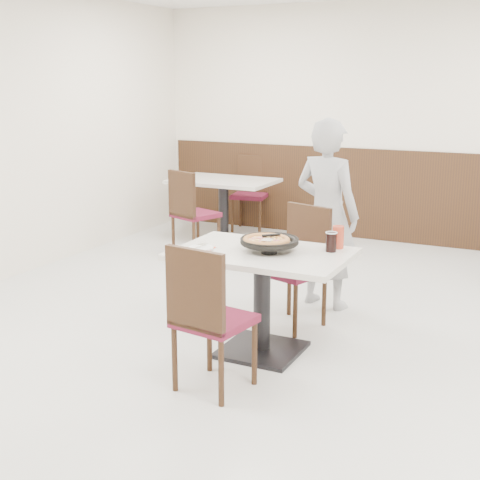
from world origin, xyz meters
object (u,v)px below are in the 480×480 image
at_px(chair_far, 293,268).
at_px(cola_glass, 331,242).
at_px(pizza_pan, 269,245).
at_px(bg_chair_left_far, 250,194).
at_px(pizza, 266,243).
at_px(main_table, 262,302).
at_px(chair_near, 215,317).
at_px(bg_table_left, 224,210).
at_px(red_cup, 338,237).
at_px(bg_chair_left_near, 196,212).
at_px(diner_person, 327,214).
at_px(side_plate, 201,248).

bearing_deg(chair_far, cola_glass, 156.11).
bearing_deg(chair_far, pizza_pan, 112.04).
distance_m(pizza_pan, bg_chair_left_far, 3.97).
relative_size(pizza, cola_glass, 2.18).
height_order(main_table, bg_chair_left_far, bg_chair_left_far).
bearing_deg(cola_glass, chair_far, 138.25).
bearing_deg(chair_near, bg_table_left, 125.10).
height_order(pizza_pan, cola_glass, cola_glass).
bearing_deg(pizza_pan, bg_table_left, 122.96).
height_order(red_cup, bg_chair_left_near, bg_chair_left_near).
bearing_deg(bg_chair_left_near, cola_glass, -21.69).
xyz_separation_m(diner_person, bg_chair_left_near, (-1.86, 1.01, -0.33)).
bearing_deg(cola_glass, diner_person, 110.58).
bearing_deg(chair_far, bg_chair_left_far, -41.20).
relative_size(main_table, pizza_pan, 3.74).
bearing_deg(bg_table_left, bg_chair_left_near, -88.95).
distance_m(pizza, bg_chair_left_far, 3.98).
relative_size(chair_far, side_plate, 5.44).
distance_m(chair_far, side_plate, 0.88).
height_order(main_table, cola_glass, cola_glass).
bearing_deg(cola_glass, pizza_pan, -157.25).
relative_size(main_table, chair_far, 1.26).
bearing_deg(main_table, pizza_pan, 42.38).
bearing_deg(bg_table_left, diner_person, -42.29).
xyz_separation_m(cola_glass, bg_chair_left_far, (-2.21, 3.35, -0.34)).
relative_size(main_table, cola_glass, 9.23).
bearing_deg(pizza, main_table, -144.46).
distance_m(pizza, side_plate, 0.46).
distance_m(main_table, chair_near, 0.66).
distance_m(main_table, red_cup, 0.71).
xyz_separation_m(bg_table_left, bg_chair_left_far, (0.03, 0.67, 0.10)).
distance_m(pizza, cola_glass, 0.45).
bearing_deg(side_plate, red_cup, 28.31).
relative_size(bg_table_left, bg_chair_left_far, 1.26).
height_order(chair_far, side_plate, chair_far).
relative_size(chair_near, bg_table_left, 0.79).
distance_m(main_table, pizza, 0.44).
xyz_separation_m(chair_near, bg_chair_left_near, (-1.77, 2.84, 0.00)).
bearing_deg(pizza, bg_chair_left_near, 129.90).
relative_size(pizza, side_plate, 1.62).
height_order(chair_near, red_cup, chair_near).
xyz_separation_m(main_table, pizza, (0.02, 0.02, 0.44)).
bearing_deg(diner_person, red_cup, 126.15).
distance_m(side_plate, diner_person, 1.41).
relative_size(cola_glass, red_cup, 0.81).
bearing_deg(pizza_pan, diner_person, 88.70).
bearing_deg(diner_person, chair_near, 99.48).
bearing_deg(bg_chair_left_far, side_plate, 100.20).
xyz_separation_m(cola_glass, bg_chair_left_near, (-2.23, 1.99, -0.34)).
bearing_deg(red_cup, bg_chair_left_near, 140.04).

